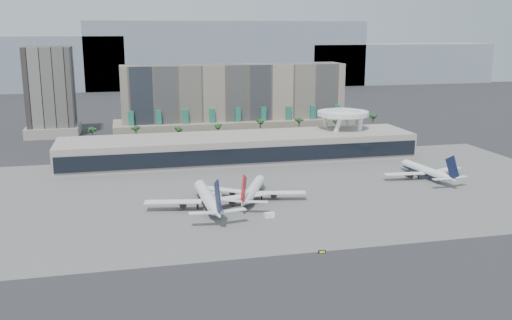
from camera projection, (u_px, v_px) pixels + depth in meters
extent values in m
plane|color=#232326|center=(313.00, 239.00, 172.04)|extent=(900.00, 900.00, 0.00)
cube|color=#5B5B59|center=(268.00, 190.00, 224.22)|extent=(260.00, 130.00, 0.06)
cube|color=gray|center=(227.00, 54.00, 623.44)|extent=(300.00, 60.00, 70.00)
cube|color=gray|center=(394.00, 63.00, 670.67)|extent=(220.00, 60.00, 45.00)
cube|color=gray|center=(234.00, 100.00, 335.59)|extent=(130.00, 22.00, 42.00)
cube|color=tan|center=(235.00, 128.00, 337.28)|extent=(140.00, 30.00, 10.00)
cube|color=#21725C|center=(131.00, 128.00, 313.57)|extent=(3.00, 2.00, 18.00)
cube|color=#21725C|center=(159.00, 126.00, 316.90)|extent=(3.00, 2.00, 18.00)
cube|color=#21725C|center=(186.00, 125.00, 320.23)|extent=(3.00, 2.00, 18.00)
cube|color=#21725C|center=(212.00, 124.00, 323.56)|extent=(3.00, 2.00, 18.00)
cube|color=#21725C|center=(238.00, 123.00, 326.90)|extent=(3.00, 2.00, 18.00)
cube|color=#21725C|center=(264.00, 123.00, 330.23)|extent=(3.00, 2.00, 18.00)
cube|color=#21725C|center=(288.00, 122.00, 333.56)|extent=(3.00, 2.00, 18.00)
cube|color=#21725C|center=(313.00, 121.00, 336.89)|extent=(3.00, 2.00, 18.00)
cube|color=#21725C|center=(337.00, 120.00, 340.22)|extent=(3.00, 2.00, 18.00)
cube|color=black|center=(51.00, 92.00, 334.86)|extent=(26.00, 26.00, 52.00)
cube|color=#A2998E|center=(54.00, 130.00, 340.03)|extent=(30.00, 30.00, 6.00)
cube|color=#A2998E|center=(240.00, 148.00, 275.06)|extent=(170.00, 32.00, 12.00)
cube|color=black|center=(247.00, 156.00, 259.80)|extent=(168.00, 0.60, 7.00)
cube|color=black|center=(240.00, 133.00, 273.43)|extent=(170.00, 12.00, 2.50)
cylinder|color=white|center=(349.00, 128.00, 299.30)|extent=(6.98, 6.99, 21.89)
cylinder|color=white|center=(326.00, 129.00, 296.47)|extent=(6.98, 6.99, 21.89)
cylinder|color=white|center=(335.00, 134.00, 284.39)|extent=(6.98, 6.99, 21.89)
cylinder|color=white|center=(359.00, 132.00, 287.22)|extent=(6.98, 6.99, 21.89)
cylinder|color=white|center=(343.00, 113.00, 289.83)|extent=(26.00, 26.00, 2.20)
cylinder|color=white|center=(343.00, 111.00, 289.53)|extent=(16.00, 16.00, 1.20)
cylinder|color=brown|center=(93.00, 141.00, 292.72)|extent=(0.70, 0.70, 12.00)
sphere|color=#1D461C|center=(92.00, 130.00, 291.44)|extent=(2.80, 2.80, 2.80)
cylinder|color=brown|center=(136.00, 139.00, 297.61)|extent=(0.70, 0.70, 12.00)
sphere|color=#1D461C|center=(136.00, 128.00, 296.33)|extent=(2.80, 2.80, 2.80)
cylinder|color=brown|center=(179.00, 137.00, 302.50)|extent=(0.70, 0.70, 12.00)
sphere|color=#1D461C|center=(178.00, 126.00, 301.21)|extent=(2.80, 2.80, 2.80)
cylinder|color=brown|center=(218.00, 135.00, 307.16)|extent=(0.70, 0.70, 12.00)
sphere|color=#1D461C|center=(217.00, 125.00, 305.88)|extent=(2.80, 2.80, 2.80)
cylinder|color=brown|center=(259.00, 134.00, 312.27)|extent=(0.70, 0.70, 12.00)
sphere|color=#1D461C|center=(259.00, 123.00, 310.99)|extent=(2.80, 2.80, 2.80)
cylinder|color=brown|center=(297.00, 132.00, 317.15)|extent=(0.70, 0.70, 12.00)
sphere|color=#1D461C|center=(298.00, 122.00, 315.87)|extent=(2.80, 2.80, 2.80)
cylinder|color=brown|center=(335.00, 130.00, 322.04)|extent=(0.70, 0.70, 12.00)
sphere|color=#1D461C|center=(335.00, 120.00, 320.76)|extent=(2.80, 2.80, 2.80)
cylinder|color=brown|center=(372.00, 129.00, 327.15)|extent=(0.70, 0.70, 12.00)
sphere|color=#1D461C|center=(373.00, 119.00, 325.87)|extent=(2.80, 2.80, 2.80)
cylinder|color=white|center=(207.00, 197.00, 202.02)|extent=(5.24, 30.05, 4.39)
cylinder|color=#101836|center=(207.00, 197.00, 202.06)|extent=(5.13, 29.45, 4.30)
cone|color=white|center=(199.00, 184.00, 218.19)|extent=(4.53, 5.06, 4.39)
cone|color=white|center=(217.00, 212.00, 183.71)|extent=(4.67, 10.00, 4.39)
cube|color=white|center=(173.00, 202.00, 198.13)|extent=(20.22, 7.87, 0.38)
cube|color=white|center=(241.00, 197.00, 204.14)|extent=(20.23, 8.92, 0.38)
cylinder|color=black|center=(182.00, 204.00, 199.71)|extent=(2.54, 4.46, 2.41)
cylinder|color=black|center=(231.00, 200.00, 204.08)|extent=(2.54, 4.46, 2.41)
cube|color=#101836|center=(218.00, 197.00, 180.88)|extent=(0.83, 9.98, 11.55)
cube|color=white|center=(202.00, 213.00, 181.32)|extent=(8.99, 3.37, 0.27)
cube|color=white|center=(233.00, 210.00, 183.78)|extent=(9.06, 3.85, 0.27)
cylinder|color=black|center=(201.00, 196.00, 213.71)|extent=(0.55, 0.55, 1.76)
cylinder|color=black|center=(198.00, 207.00, 200.80)|extent=(0.77, 0.77, 1.76)
cylinder|color=black|center=(217.00, 205.00, 202.55)|extent=(0.77, 0.77, 1.76)
cylinder|color=white|center=(254.00, 189.00, 213.18)|extent=(14.23, 26.01, 3.91)
cylinder|color=#101836|center=(254.00, 189.00, 213.22)|extent=(13.95, 25.49, 3.83)
cone|color=white|center=(261.00, 179.00, 227.84)|extent=(5.34, 5.59, 3.91)
cone|color=white|center=(245.00, 202.00, 196.59)|extent=(7.10, 9.63, 3.91)
cube|color=white|center=(225.00, 190.00, 214.26)|extent=(16.59, 13.41, 0.34)
cube|color=white|center=(282.00, 193.00, 210.50)|extent=(18.02, 7.35, 0.34)
cylinder|color=black|center=(233.00, 192.00, 214.44)|extent=(3.53, 4.44, 2.15)
cylinder|color=black|center=(274.00, 194.00, 211.70)|extent=(3.53, 4.44, 2.15)
cube|color=red|center=(244.00, 189.00, 194.04)|extent=(3.99, 8.34, 10.29)
cube|color=white|center=(232.00, 200.00, 196.31)|extent=(7.79, 5.92, 0.24)
cube|color=white|center=(257.00, 202.00, 194.77)|extent=(8.11, 4.17, 0.24)
cylinder|color=black|center=(259.00, 189.00, 223.77)|extent=(0.49, 0.49, 1.56)
cylinder|color=black|center=(245.00, 196.00, 213.41)|extent=(0.68, 0.68, 1.56)
cylinder|color=black|center=(262.00, 197.00, 212.31)|extent=(0.68, 0.68, 1.56)
cylinder|color=white|center=(423.00, 170.00, 242.52)|extent=(6.87, 25.90, 3.76)
cylinder|color=#101836|center=(423.00, 170.00, 242.56)|extent=(6.73, 25.39, 3.68)
cone|color=white|center=(403.00, 163.00, 255.97)|extent=(4.25, 4.66, 3.76)
cone|color=white|center=(449.00, 179.00, 227.30)|extent=(4.77, 8.85, 3.76)
cube|color=white|center=(404.00, 174.00, 238.31)|extent=(17.18, 5.21, 0.33)
cube|color=white|center=(445.00, 170.00, 245.27)|extent=(17.22, 9.07, 0.33)
cylinder|color=black|center=(409.00, 175.00, 239.90)|extent=(2.51, 3.98, 2.07)
cylinder|color=black|center=(439.00, 172.00, 244.96)|extent=(2.51, 3.98, 2.07)
cube|color=#101836|center=(452.00, 168.00, 224.92)|extent=(1.51, 8.53, 9.89)
cube|color=white|center=(442.00, 179.00, 224.91)|extent=(7.55, 2.19, 0.23)
cube|color=white|center=(459.00, 177.00, 227.76)|extent=(7.80, 3.95, 0.23)
cylinder|color=black|center=(409.00, 171.00, 252.26)|extent=(0.47, 0.47, 1.50)
cylinder|color=black|center=(418.00, 177.00, 241.24)|extent=(0.66, 0.66, 1.50)
cylinder|color=black|center=(430.00, 176.00, 243.27)|extent=(0.66, 0.66, 1.50)
cube|color=silver|center=(216.00, 195.00, 213.74)|extent=(4.85, 3.32, 2.16)
cube|color=white|center=(269.00, 215.00, 191.53)|extent=(3.50, 2.25, 1.70)
cube|color=black|center=(322.00, 252.00, 161.05)|extent=(2.15, 0.47, 0.97)
cube|color=yellow|center=(322.00, 252.00, 160.88)|extent=(1.55, 0.18, 0.58)
cylinder|color=black|center=(319.00, 253.00, 160.92)|extent=(0.12, 0.12, 0.58)
cylinder|color=black|center=(325.00, 252.00, 161.26)|extent=(0.12, 0.12, 0.58)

